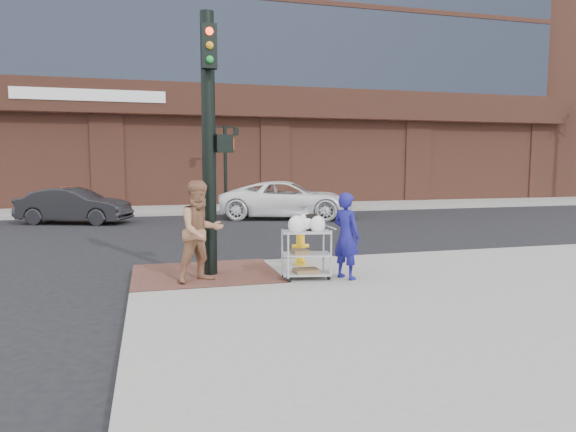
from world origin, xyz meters
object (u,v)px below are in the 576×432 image
object	(u,v)px
lamp_post	(225,157)
minivan_white	(288,200)
utility_cart	(306,250)
pedestrian_tan	(201,231)
sedan_dark	(74,206)
woman_blue	(346,236)
fire_hydrant	(300,247)
traffic_signal_pole	(210,137)

from	to	relation	value
lamp_post	minivan_white	bearing A→B (deg)	-65.29
utility_cart	pedestrian_tan	bearing A→B (deg)	171.24
pedestrian_tan	sedan_dark	xyz separation A→B (m)	(-3.70, 11.74, -0.39)
lamp_post	woman_blue	bearing A→B (deg)	-90.24
utility_cart	fire_hydrant	xyz separation A→B (m)	(0.27, 1.29, -0.16)
lamp_post	woman_blue	size ratio (longest dim) A/B	2.45
woman_blue	fire_hydrant	world-z (taller)	woman_blue
traffic_signal_pole	fire_hydrant	bearing A→B (deg)	12.79
traffic_signal_pole	pedestrian_tan	distance (m)	1.85
pedestrian_tan	utility_cart	xyz separation A→B (m)	(1.93, -0.30, -0.37)
pedestrian_tan	traffic_signal_pole	bearing A→B (deg)	41.24
woman_blue	minivan_white	bearing A→B (deg)	-37.26
lamp_post	sedan_dark	distance (m)	7.84
sedan_dark	utility_cart	size ratio (longest dim) A/B	3.40
sedan_dark	minivan_white	xyz separation A→B (m)	(8.44, -0.31, 0.09)
pedestrian_tan	fire_hydrant	size ratio (longest dim) A/B	2.40
woman_blue	minivan_white	xyz separation A→B (m)	(2.07, 11.88, -0.18)
pedestrian_tan	sedan_dark	size ratio (longest dim) A/B	0.45
traffic_signal_pole	fire_hydrant	size ratio (longest dim) A/B	6.43
woman_blue	lamp_post	bearing A→B (deg)	-27.61
lamp_post	utility_cart	bearing A→B (deg)	-92.87
pedestrian_tan	minivan_white	distance (m)	12.38
minivan_white	utility_cart	bearing A→B (deg)	-173.68
traffic_signal_pole	woman_blue	bearing A→B (deg)	-22.66
fire_hydrant	utility_cart	bearing A→B (deg)	-101.68
sedan_dark	fire_hydrant	bearing A→B (deg)	-131.39
traffic_signal_pole	utility_cart	xyz separation A→B (m)	(1.67, -0.85, -2.12)
woman_blue	utility_cart	world-z (taller)	woman_blue
woman_blue	sedan_dark	xyz separation A→B (m)	(-6.37, 12.19, -0.28)
lamp_post	woman_blue	distance (m)	16.32
sedan_dark	utility_cart	world-z (taller)	utility_cart
lamp_post	utility_cart	xyz separation A→B (m)	(-0.81, -16.08, -1.91)
lamp_post	traffic_signal_pole	world-z (taller)	traffic_signal_pole
traffic_signal_pole	woman_blue	xyz separation A→B (m)	(2.41, -1.01, -1.86)
minivan_white	utility_cart	size ratio (longest dim) A/B	4.58
lamp_post	traffic_signal_pole	distance (m)	15.43
sedan_dark	lamp_post	bearing A→B (deg)	-38.01
lamp_post	traffic_signal_pole	size ratio (longest dim) A/B	0.80
minivan_white	pedestrian_tan	bearing A→B (deg)	177.27
minivan_white	fire_hydrant	distance (m)	10.74
traffic_signal_pole	utility_cart	bearing A→B (deg)	-27.11
utility_cart	sedan_dark	bearing A→B (deg)	115.07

